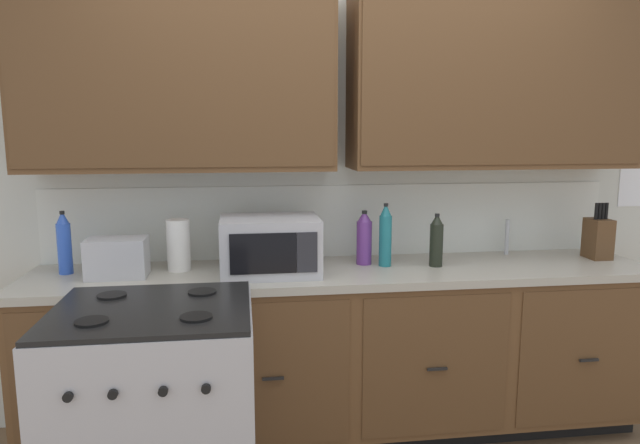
{
  "coord_description": "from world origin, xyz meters",
  "views": [
    {
      "loc": [
        -0.51,
        -2.49,
        1.61
      ],
      "look_at": [
        -0.14,
        0.27,
        1.16
      ],
      "focal_mm": 31.92,
      "sensor_mm": 36.0,
      "label": 1
    }
  ],
  "objects_px": {
    "bottle_teal": "(385,236)",
    "bottle_dark": "(436,241)",
    "knife_block": "(598,238)",
    "toaster": "(117,258)",
    "bottle_blue": "(64,243)",
    "paper_towel_roll": "(179,245)",
    "bottle_violet": "(364,238)",
    "microwave": "(270,246)",
    "stove_range": "(157,421)"
  },
  "relations": [
    {
      "from": "bottle_dark",
      "to": "bottle_violet",
      "type": "xyz_separation_m",
      "value": [
        -0.36,
        0.1,
        0.0
      ]
    },
    {
      "from": "toaster",
      "to": "bottle_blue",
      "type": "distance_m",
      "value": 0.29
    },
    {
      "from": "knife_block",
      "to": "toaster",
      "type": "bearing_deg",
      "value": -178.67
    },
    {
      "from": "knife_block",
      "to": "bottle_violet",
      "type": "bearing_deg",
      "value": 178.21
    },
    {
      "from": "bottle_blue",
      "to": "bottle_teal",
      "type": "bearing_deg",
      "value": -1.99
    },
    {
      "from": "toaster",
      "to": "knife_block",
      "type": "bearing_deg",
      "value": 1.33
    },
    {
      "from": "microwave",
      "to": "bottle_dark",
      "type": "height_order",
      "value": "microwave"
    },
    {
      "from": "knife_block",
      "to": "bottle_violet",
      "type": "distance_m",
      "value": 1.31
    },
    {
      "from": "bottle_teal",
      "to": "paper_towel_roll",
      "type": "bearing_deg",
      "value": 177.18
    },
    {
      "from": "bottle_blue",
      "to": "bottle_dark",
      "type": "xyz_separation_m",
      "value": [
        1.86,
        -0.1,
        -0.02
      ]
    },
    {
      "from": "paper_towel_roll",
      "to": "bottle_teal",
      "type": "xyz_separation_m",
      "value": [
        1.05,
        -0.05,
        0.03
      ]
    },
    {
      "from": "knife_block",
      "to": "microwave",
      "type": "bearing_deg",
      "value": -177.21
    },
    {
      "from": "toaster",
      "to": "microwave",
      "type": "bearing_deg",
      "value": -2.27
    },
    {
      "from": "stove_range",
      "to": "bottle_teal",
      "type": "bearing_deg",
      "value": 31.4
    },
    {
      "from": "microwave",
      "to": "toaster",
      "type": "xyz_separation_m",
      "value": [
        -0.73,
        0.03,
        -0.04
      ]
    },
    {
      "from": "toaster",
      "to": "knife_block",
      "type": "xyz_separation_m",
      "value": [
        2.54,
        0.06,
        0.02
      ]
    },
    {
      "from": "microwave",
      "to": "paper_towel_roll",
      "type": "height_order",
      "value": "microwave"
    },
    {
      "from": "toaster",
      "to": "bottle_dark",
      "type": "bearing_deg",
      "value": 0.11
    },
    {
      "from": "bottle_blue",
      "to": "bottle_violet",
      "type": "distance_m",
      "value": 1.5
    },
    {
      "from": "microwave",
      "to": "toaster",
      "type": "distance_m",
      "value": 0.74
    },
    {
      "from": "stove_range",
      "to": "toaster",
      "type": "xyz_separation_m",
      "value": [
        -0.25,
        0.62,
        0.53
      ]
    },
    {
      "from": "toaster",
      "to": "paper_towel_roll",
      "type": "height_order",
      "value": "paper_towel_roll"
    },
    {
      "from": "stove_range",
      "to": "toaster",
      "type": "height_order",
      "value": "toaster"
    },
    {
      "from": "paper_towel_roll",
      "to": "bottle_teal",
      "type": "distance_m",
      "value": 1.06
    },
    {
      "from": "paper_towel_roll",
      "to": "bottle_teal",
      "type": "relative_size",
      "value": 0.79
    },
    {
      "from": "microwave",
      "to": "knife_block",
      "type": "xyz_separation_m",
      "value": [
        1.81,
        0.09,
        -0.02
      ]
    },
    {
      "from": "microwave",
      "to": "toaster",
      "type": "relative_size",
      "value": 1.71
    },
    {
      "from": "stove_range",
      "to": "bottle_teal",
      "type": "relative_size",
      "value": 2.88
    },
    {
      "from": "stove_range",
      "to": "bottle_violet",
      "type": "height_order",
      "value": "bottle_violet"
    },
    {
      "from": "knife_block",
      "to": "bottle_violet",
      "type": "relative_size",
      "value": 1.09
    },
    {
      "from": "microwave",
      "to": "bottle_teal",
      "type": "height_order",
      "value": "bottle_teal"
    },
    {
      "from": "paper_towel_roll",
      "to": "bottle_violet",
      "type": "height_order",
      "value": "bottle_violet"
    },
    {
      "from": "toaster",
      "to": "bottle_dark",
      "type": "distance_m",
      "value": 1.6
    },
    {
      "from": "bottle_blue",
      "to": "stove_range",
      "type": "bearing_deg",
      "value": -54.16
    },
    {
      "from": "toaster",
      "to": "bottle_blue",
      "type": "bearing_deg",
      "value": 159.59
    },
    {
      "from": "bottle_teal",
      "to": "toaster",
      "type": "bearing_deg",
      "value": -178.1
    },
    {
      "from": "paper_towel_roll",
      "to": "bottle_dark",
      "type": "relative_size",
      "value": 0.94
    },
    {
      "from": "bottle_teal",
      "to": "bottle_violet",
      "type": "distance_m",
      "value": 0.12
    },
    {
      "from": "bottle_violet",
      "to": "bottle_teal",
      "type": "bearing_deg",
      "value": -29.07
    },
    {
      "from": "paper_towel_roll",
      "to": "bottle_blue",
      "type": "bearing_deg",
      "value": 179.61
    },
    {
      "from": "microwave",
      "to": "bottle_teal",
      "type": "xyz_separation_m",
      "value": [
        0.6,
        0.07,
        0.02
      ]
    },
    {
      "from": "toaster",
      "to": "knife_block",
      "type": "height_order",
      "value": "knife_block"
    },
    {
      "from": "knife_block",
      "to": "bottle_teal",
      "type": "relative_size",
      "value": 0.94
    },
    {
      "from": "stove_range",
      "to": "bottle_dark",
      "type": "relative_size",
      "value": 3.43
    },
    {
      "from": "bottle_teal",
      "to": "bottle_dark",
      "type": "bearing_deg",
      "value": -8.93
    },
    {
      "from": "toaster",
      "to": "bottle_teal",
      "type": "xyz_separation_m",
      "value": [
        1.33,
        0.04,
        0.07
      ]
    },
    {
      "from": "knife_block",
      "to": "bottle_teal",
      "type": "distance_m",
      "value": 1.21
    },
    {
      "from": "knife_block",
      "to": "bottle_blue",
      "type": "xyz_separation_m",
      "value": [
        -2.81,
        0.04,
        0.04
      ]
    },
    {
      "from": "stove_range",
      "to": "bottle_violet",
      "type": "distance_m",
      "value": 1.35
    },
    {
      "from": "paper_towel_roll",
      "to": "stove_range",
      "type": "bearing_deg",
      "value": -92.35
    }
  ]
}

